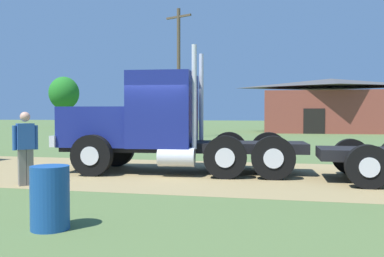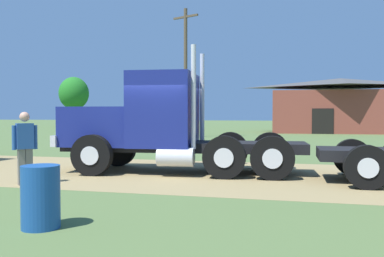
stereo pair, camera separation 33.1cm
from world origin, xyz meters
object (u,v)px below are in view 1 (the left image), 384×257
truck_foreground_white (156,126)px  steel_barrel (50,198)px  utility_pole_near (179,70)px  visitor_walking_mid (25,146)px  shed_building (331,107)px

truck_foreground_white → steel_barrel: size_ratio=7.74×
steel_barrel → utility_pole_near: (-4.23, 24.32, 4.49)m
visitor_walking_mid → utility_pole_near: size_ratio=0.19×
visitor_walking_mid → shed_building: 33.91m
truck_foreground_white → utility_pole_near: 18.73m
truck_foreground_white → steel_barrel: 6.42m
visitor_walking_mid → steel_barrel: visitor_walking_mid is taller
shed_building → steel_barrel: bearing=-102.0°
shed_building → visitor_walking_mid: bearing=-107.6°
truck_foreground_white → shed_building: (7.91, 29.30, 1.05)m
truck_foreground_white → steel_barrel: (0.35, -6.35, -0.90)m
visitor_walking_mid → truck_foreground_white: bearing=52.3°
truck_foreground_white → visitor_walking_mid: size_ratio=4.14×
truck_foreground_white → steel_barrel: bearing=-86.8°
truck_foreground_white → visitor_walking_mid: truck_foreground_white is taller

